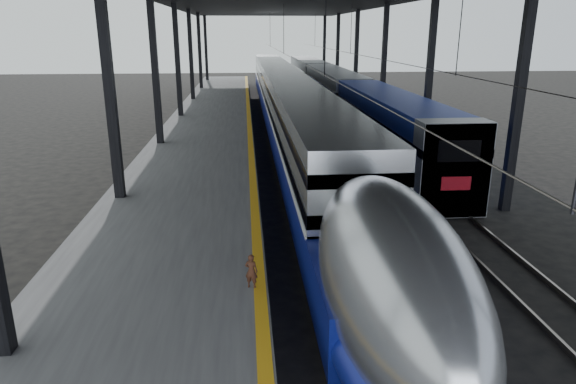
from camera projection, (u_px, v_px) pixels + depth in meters
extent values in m
plane|color=black|center=(280.00, 273.00, 15.66)|extent=(160.00, 160.00, 0.00)
cube|color=#4C4C4F|center=(208.00, 134.00, 34.25)|extent=(6.00, 80.00, 1.00)
cube|color=gold|center=(249.00, 126.00, 34.32)|extent=(0.30, 80.00, 0.01)
cube|color=slate|center=(279.00, 139.00, 34.75)|extent=(0.08, 80.00, 0.16)
cube|color=slate|center=(300.00, 139.00, 34.87)|extent=(0.08, 80.00, 0.16)
cube|color=slate|center=(352.00, 138.00, 35.15)|extent=(0.08, 80.00, 0.16)
cube|color=slate|center=(372.00, 137.00, 35.26)|extent=(0.08, 80.00, 0.16)
cube|color=black|center=(111.00, 105.00, 18.61)|extent=(0.35, 0.35, 9.00)
cube|color=black|center=(518.00, 100.00, 19.83)|extent=(0.35, 0.35, 9.00)
cube|color=black|center=(156.00, 80.00, 28.12)|extent=(0.35, 0.35, 9.00)
cube|color=black|center=(429.00, 78.00, 29.34)|extent=(0.35, 0.35, 9.00)
cube|color=black|center=(178.00, 68.00, 37.63)|extent=(0.35, 0.35, 9.00)
cube|color=black|center=(384.00, 67.00, 38.85)|extent=(0.35, 0.35, 9.00)
cube|color=black|center=(191.00, 60.00, 47.13)|extent=(0.35, 0.35, 9.00)
cube|color=black|center=(356.00, 60.00, 48.36)|extent=(0.35, 0.35, 9.00)
cube|color=black|center=(200.00, 56.00, 56.64)|extent=(0.35, 0.35, 9.00)
cube|color=black|center=(338.00, 55.00, 57.86)|extent=(0.35, 0.35, 9.00)
cube|color=black|center=(206.00, 52.00, 66.15)|extent=(0.35, 0.35, 9.00)
cube|color=black|center=(324.00, 52.00, 67.37)|extent=(0.35, 0.35, 9.00)
cylinder|color=slate|center=(290.00, 56.00, 33.19)|extent=(0.03, 74.00, 0.03)
cylinder|color=slate|center=(365.00, 56.00, 33.59)|extent=(0.03, 74.00, 0.03)
cube|color=#ABADB2|center=(282.00, 95.00, 40.71)|extent=(2.80, 57.00, 3.87)
cube|color=navy|center=(284.00, 113.00, 39.64)|extent=(2.88, 62.00, 1.50)
cube|color=silver|center=(282.00, 101.00, 40.84)|extent=(2.90, 57.00, 0.10)
cube|color=black|center=(282.00, 81.00, 40.37)|extent=(2.84, 57.00, 0.41)
cube|color=black|center=(282.00, 95.00, 40.71)|extent=(2.84, 57.00, 0.41)
ellipsoid|color=#ABADB2|center=(390.00, 278.00, 10.80)|extent=(2.80, 8.40, 3.87)
ellipsoid|color=navy|center=(387.00, 324.00, 11.13)|extent=(2.88, 8.40, 1.64)
ellipsoid|color=black|center=(438.00, 309.00, 8.09)|extent=(1.45, 2.20, 0.87)
cube|color=black|center=(385.00, 355.00, 11.36)|extent=(2.13, 2.60, 0.40)
cube|color=black|center=(293.00, 145.00, 32.28)|extent=(2.13, 2.60, 0.40)
cube|color=navy|center=(392.00, 129.00, 28.01)|extent=(2.72, 18.00, 3.69)
cube|color=gray|center=(451.00, 168.00, 20.02)|extent=(2.77, 1.20, 3.74)
cube|color=black|center=(459.00, 151.00, 19.19)|extent=(1.65, 0.06, 0.83)
cube|color=maroon|center=(456.00, 183.00, 19.56)|extent=(1.17, 0.06, 0.53)
cube|color=gray|center=(333.00, 91.00, 46.08)|extent=(2.72, 18.00, 3.69)
cube|color=gray|center=(308.00, 74.00, 64.15)|extent=(2.72, 18.00, 3.69)
cube|color=black|center=(426.00, 193.00, 22.83)|extent=(2.14, 2.40, 0.36)
cube|color=black|center=(339.00, 116.00, 43.75)|extent=(2.14, 2.40, 0.36)
imported|color=#462517|center=(251.00, 271.00, 12.54)|extent=(0.38, 0.31, 0.89)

